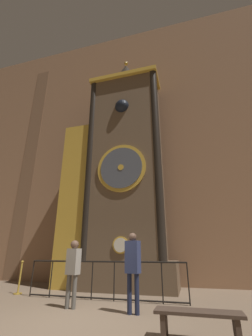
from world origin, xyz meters
TOP-DOWN VIEW (x-y plane):
  - ground_plane at (0.00, 0.00)m, footprint 28.00×28.00m
  - cathedral_back_wall at (-0.09, 5.90)m, footprint 24.00×0.32m
  - clock_tower at (-0.56, 4.34)m, footprint 4.85×1.78m
  - railing_fence at (-0.32, 2.39)m, footprint 5.04×0.05m
  - visitor_near at (-0.72, 1.20)m, footprint 0.38×0.29m
  - visitor_far at (0.95, 1.09)m, footprint 0.38×0.29m
  - stanchion_post at (-3.49, 2.63)m, footprint 0.28×0.28m
  - visitor_bench at (2.37, -0.28)m, footprint 1.39×0.40m

SIDE VIEW (x-z plane):
  - ground_plane at x=0.00m, z-range 0.00..0.00m
  - visitor_bench at x=2.37m, z-range 0.10..0.54m
  - stanchion_post at x=-3.49m, z-range -0.18..0.88m
  - railing_fence at x=-0.32m, z-range 0.06..1.15m
  - visitor_near at x=-0.72m, z-range 0.17..1.81m
  - visitor_far at x=0.95m, z-range 0.18..1.97m
  - clock_tower at x=-0.56m, z-range -0.86..10.18m
  - cathedral_back_wall at x=-0.09m, z-range -0.01..14.72m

